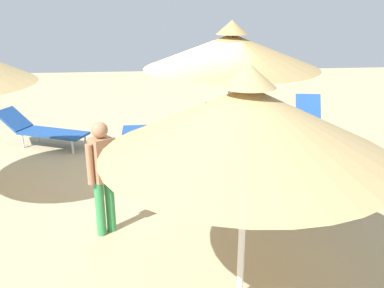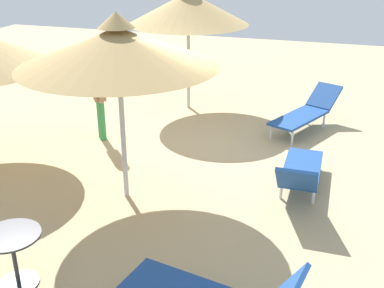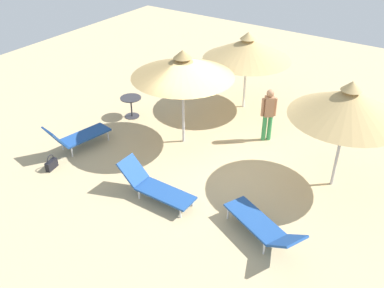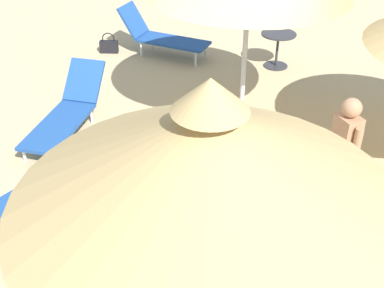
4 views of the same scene
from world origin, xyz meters
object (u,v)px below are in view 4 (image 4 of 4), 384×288
Objects in this scene: lounge_chair_center at (161,35)px; person_standing_far_left at (342,154)px; parasol_umbrella_edge at (209,157)px; side_table_round at (278,44)px; handbag at (109,46)px; lounge_chair_front at (67,111)px.

person_standing_far_left is at bearing -50.77° from lounge_chair_center.
parasol_umbrella_edge is 6.89m from side_table_round.
person_standing_far_left reaches higher than lounge_chair_center.
person_standing_far_left is (1.06, 2.36, -1.37)m from parasol_umbrella_edge.
side_table_round is at bearing 2.51° from handbag.
person_standing_far_left reaches higher than lounge_chair_front.
lounge_chair_front is 1.22× the size of person_standing_far_left.
lounge_chair_front is 4.61× the size of handbag.
lounge_chair_front is 1.03× the size of lounge_chair_center.
lounge_chair_center is at bearing 8.28° from handbag.
parasol_umbrella_edge is 1.75× the size of person_standing_far_left.
person_standing_far_left is 6.23m from handbag.
person_standing_far_left reaches higher than side_table_round.
lounge_chair_center reaches higher than handbag.
lounge_chair_front is (-2.95, 3.42, -1.94)m from parasol_umbrella_edge.
parasol_umbrella_edge is 1.43× the size of lounge_chair_front.
parasol_umbrella_edge is 2.93m from person_standing_far_left.
person_standing_far_left is at bearing -41.96° from handbag.
person_standing_far_left is 4.45m from side_table_round.
parasol_umbrella_edge is at bearing -49.14° from lounge_chair_front.
person_standing_far_left is 2.39× the size of side_table_round.
parasol_umbrella_edge is 6.58× the size of handbag.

